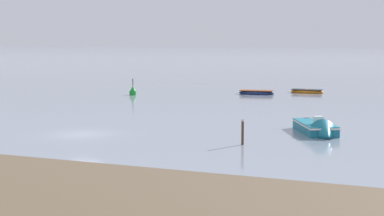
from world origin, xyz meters
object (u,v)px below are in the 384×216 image
Objects in this scene: motorboat_moored_0 at (318,131)px; rowboat_moored_1 at (307,91)px; mooring_post_near at (243,133)px; rowboat_moored_3 at (257,93)px; channel_buoy at (133,91)px.

rowboat_moored_1 is (-7.74, 34.70, -0.11)m from motorboat_moored_0.
mooring_post_near is at bearing -84.78° from rowboat_moored_1.
rowboat_moored_3 is at bearing 104.40° from mooring_post_near.
rowboat_moored_1 is at bearing -149.68° from rowboat_moored_3.
rowboat_moored_3 is at bearing -142.38° from rowboat_moored_1.
channel_buoy reaches higher than rowboat_moored_3.
channel_buoy is (-28.02, 23.24, 0.16)m from motorboat_moored_0.
rowboat_moored_1 is 7.26m from rowboat_moored_3.
rowboat_moored_3 is 37.95m from mooring_post_near.
motorboat_moored_0 reaches higher than rowboat_moored_3.
channel_buoy is at bearing 128.89° from mooring_post_near.
motorboat_moored_0 is 1.37× the size of rowboat_moored_3.
motorboat_moored_0 is at bearing 57.89° from mooring_post_near.
mooring_post_near is (23.96, -29.71, 0.37)m from channel_buoy.
channel_buoy reaches higher than motorboat_moored_0.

